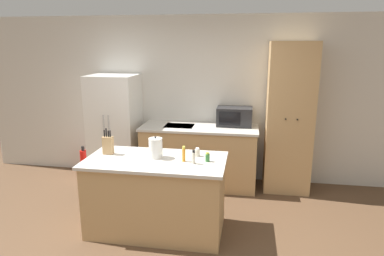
{
  "coord_description": "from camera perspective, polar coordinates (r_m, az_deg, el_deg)",
  "views": [
    {
      "loc": [
        0.87,
        -3.05,
        2.17
      ],
      "look_at": [
        0.12,
        1.4,
        1.05
      ],
      "focal_mm": 32.0,
      "sensor_mm": 36.0,
      "label": 1
    }
  ],
  "objects": [
    {
      "name": "kettle",
      "position": [
        3.95,
        -6.08,
        -3.33
      ],
      "size": [
        0.16,
        0.16,
        0.25
      ],
      "color": "white",
      "rests_on": "kitchen_island"
    },
    {
      "name": "fire_extinguisher",
      "position": [
        6.07,
        -17.57,
        -5.47
      ],
      "size": [
        0.11,
        0.11,
        0.51
      ],
      "color": "red",
      "rests_on": "ground_plane"
    },
    {
      "name": "microwave",
      "position": [
        5.28,
        7.08,
        1.91
      ],
      "size": [
        0.53,
        0.35,
        0.28
      ],
      "color": "#232326",
      "rests_on": "back_counter"
    },
    {
      "name": "pantry_cabinet",
      "position": [
        5.22,
        15.88,
        1.58
      ],
      "size": [
        0.66,
        0.57,
        2.2
      ],
      "color": "tan",
      "rests_on": "ground_plane"
    },
    {
      "name": "refrigerator",
      "position": [
        5.6,
        -12.66,
        -0.06
      ],
      "size": [
        0.73,
        0.67,
        1.7
      ],
      "color": "white",
      "rests_on": "ground_plane"
    },
    {
      "name": "spice_bottle_short_red",
      "position": [
        3.74,
        0.28,
        -4.91
      ],
      "size": [
        0.04,
        0.04,
        0.16
      ],
      "color": "beige",
      "rests_on": "kitchen_island"
    },
    {
      "name": "ground_plane",
      "position": [
        3.84,
        -5.6,
        -20.5
      ],
      "size": [
        14.0,
        14.0,
        0.0
      ],
      "primitive_type": "plane",
      "color": "brown"
    },
    {
      "name": "back_counter",
      "position": [
        5.34,
        1.2,
        -4.61
      ],
      "size": [
        1.78,
        0.71,
        0.94
      ],
      "color": "tan",
      "rests_on": "ground_plane"
    },
    {
      "name": "wall_back",
      "position": [
        5.52,
        0.37,
        4.86
      ],
      "size": [
        7.2,
        0.06,
        2.6
      ],
      "color": "beige",
      "rests_on": "ground_plane"
    },
    {
      "name": "knife_block",
      "position": [
        4.17,
        -13.82,
        -2.74
      ],
      "size": [
        0.12,
        0.07,
        0.32
      ],
      "color": "tan",
      "rests_on": "kitchen_island"
    },
    {
      "name": "spice_bottle_amber_oil",
      "position": [
        4.0,
        0.92,
        -4.07
      ],
      "size": [
        0.06,
        0.06,
        0.1
      ],
      "color": "beige",
      "rests_on": "kitchen_island"
    },
    {
      "name": "spice_bottle_tall_dark",
      "position": [
        3.81,
        -1.38,
        -4.41
      ],
      "size": [
        0.04,
        0.04,
        0.18
      ],
      "color": "orange",
      "rests_on": "kitchen_island"
    },
    {
      "name": "spice_bottle_green_herb",
      "position": [
        3.82,
        2.6,
        -4.87
      ],
      "size": [
        0.05,
        0.05,
        0.11
      ],
      "color": "#337033",
      "rests_on": "kitchen_island"
    },
    {
      "name": "kitchen_island",
      "position": [
        4.1,
        -5.94,
        -11.02
      ],
      "size": [
        1.6,
        0.84,
        0.89
      ],
      "color": "tan",
      "rests_on": "ground_plane"
    }
  ]
}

